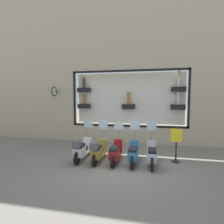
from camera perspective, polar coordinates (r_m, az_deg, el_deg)
ground_plane at (r=7.36m, az=2.03°, el=-16.64°), size 120.00×120.00×0.00m
building_facade at (r=10.77m, az=5.48°, el=19.22°), size 1.21×36.00×10.50m
scooter_silver_0 at (r=7.27m, az=12.83°, el=-13.39°), size 1.80×0.60×1.62m
scooter_teal_1 at (r=7.29m, az=6.94°, el=-13.23°), size 1.80×0.60×1.62m
scooter_red_2 at (r=7.38m, az=1.13°, el=-13.08°), size 1.80×0.61×1.53m
scooter_olive_3 at (r=7.47m, az=-4.60°, el=-12.56°), size 1.79×0.60×1.65m
scooter_white_4 at (r=7.70m, az=-9.91°, el=-11.95°), size 1.81×0.60×1.57m
shop_sign_post at (r=7.80m, az=20.24°, el=-9.73°), size 0.36×0.45×1.46m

